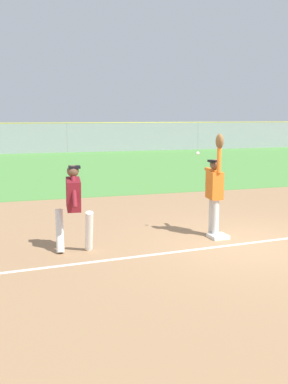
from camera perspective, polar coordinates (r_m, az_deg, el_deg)
ground_plane at (r=9.92m, az=12.25°, el=-6.27°), size 75.89×75.89×0.00m
outfield_grass at (r=24.72m, az=-6.29°, el=3.25°), size 41.29×18.88×0.01m
chalk_foul_line at (r=8.37m, az=-13.39°, el=-9.27°), size 11.97×1.00×0.01m
first_base at (r=10.25m, az=9.18°, el=-5.44°), size 0.40×0.40×0.08m
fielder at (r=10.15m, az=8.78°, el=0.66°), size 0.30×0.90×2.28m
runner at (r=9.00m, az=-8.72°, el=-1.26°), size 0.73×0.85×1.72m
baseball at (r=10.19m, az=6.67°, el=4.80°), size 0.07×0.07×0.07m
outfield_fence at (r=33.92m, az=-9.51°, el=6.67°), size 41.37×0.08×2.17m
parked_car_tan at (r=35.97m, az=-11.87°, el=6.10°), size 4.57×2.46×1.25m
parked_car_red at (r=36.84m, az=-4.68°, el=6.35°), size 4.49×2.30×1.25m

